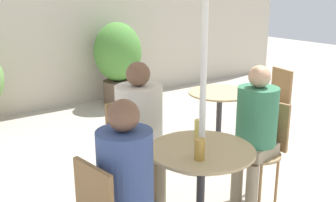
{
  "coord_description": "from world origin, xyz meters",
  "views": [
    {
      "loc": [
        -1.81,
        -1.81,
        1.78
      ],
      "look_at": [
        -0.16,
        0.5,
        0.96
      ],
      "focal_mm": 42.0,
      "sensor_mm": 36.0,
      "label": 1
    }
  ],
  "objects_px": {
    "seated_person_1": "(141,124)",
    "seated_person_2": "(127,179)",
    "cafe_table_near": "(201,175)",
    "potted_plant_1": "(118,59)",
    "beer_glass_0": "(200,149)",
    "beer_glass_1": "(199,130)",
    "cafe_table_far": "(219,112)",
    "bistro_chair_4": "(274,98)",
    "bistro_chair_1": "(130,142)",
    "seated_person_0": "(255,125)",
    "bistro_chair_0": "(264,142)"
  },
  "relations": [
    {
      "from": "cafe_table_near",
      "to": "bistro_chair_0",
      "type": "relative_size",
      "value": 0.85
    },
    {
      "from": "seated_person_1",
      "to": "bistro_chair_4",
      "type": "bearing_deg",
      "value": 0.61
    },
    {
      "from": "bistro_chair_4",
      "to": "seated_person_1",
      "type": "distance_m",
      "value": 2.09
    },
    {
      "from": "seated_person_1",
      "to": "cafe_table_near",
      "type": "bearing_deg",
      "value": -90.0
    },
    {
      "from": "cafe_table_far",
      "to": "bistro_chair_0",
      "type": "bearing_deg",
      "value": -111.5
    },
    {
      "from": "seated_person_0",
      "to": "seated_person_1",
      "type": "distance_m",
      "value": 0.92
    },
    {
      "from": "bistro_chair_0",
      "to": "bistro_chair_4",
      "type": "relative_size",
      "value": 1.0
    },
    {
      "from": "potted_plant_1",
      "to": "bistro_chair_0",
      "type": "bearing_deg",
      "value": -97.2
    },
    {
      "from": "bistro_chair_4",
      "to": "potted_plant_1",
      "type": "xyz_separation_m",
      "value": [
        -0.75,
        2.43,
        0.2
      ]
    },
    {
      "from": "potted_plant_1",
      "to": "cafe_table_far",
      "type": "bearing_deg",
      "value": -91.0
    },
    {
      "from": "cafe_table_near",
      "to": "potted_plant_1",
      "type": "distance_m",
      "value": 3.62
    },
    {
      "from": "bistro_chair_4",
      "to": "seated_person_2",
      "type": "relative_size",
      "value": 0.73
    },
    {
      "from": "cafe_table_near",
      "to": "seated_person_1",
      "type": "distance_m",
      "value": 0.69
    },
    {
      "from": "cafe_table_far",
      "to": "potted_plant_1",
      "type": "bearing_deg",
      "value": 89.0
    },
    {
      "from": "bistro_chair_1",
      "to": "seated_person_2",
      "type": "height_order",
      "value": "seated_person_2"
    },
    {
      "from": "cafe_table_near",
      "to": "seated_person_1",
      "type": "relative_size",
      "value": 0.6
    },
    {
      "from": "cafe_table_near",
      "to": "bistro_chair_1",
      "type": "bearing_deg",
      "value": 98.59
    },
    {
      "from": "seated_person_2",
      "to": "cafe_table_far",
      "type": "bearing_deg",
      "value": -65.73
    },
    {
      "from": "beer_glass_0",
      "to": "beer_glass_1",
      "type": "xyz_separation_m",
      "value": [
        0.22,
        0.28,
        0.0
      ]
    },
    {
      "from": "beer_glass_1",
      "to": "potted_plant_1",
      "type": "bearing_deg",
      "value": 71.25
    },
    {
      "from": "cafe_table_near",
      "to": "seated_person_0",
      "type": "relative_size",
      "value": 0.61
    },
    {
      "from": "seated_person_0",
      "to": "potted_plant_1",
      "type": "distance_m",
      "value": 3.36
    },
    {
      "from": "cafe_table_far",
      "to": "seated_person_0",
      "type": "distance_m",
      "value": 1.13
    },
    {
      "from": "cafe_table_near",
      "to": "potted_plant_1",
      "type": "height_order",
      "value": "potted_plant_1"
    },
    {
      "from": "bistro_chair_4",
      "to": "seated_person_0",
      "type": "distance_m",
      "value": 1.59
    },
    {
      "from": "bistro_chair_1",
      "to": "potted_plant_1",
      "type": "bearing_deg",
      "value": 54.64
    },
    {
      "from": "bistro_chair_4",
      "to": "potted_plant_1",
      "type": "distance_m",
      "value": 2.55
    },
    {
      "from": "beer_glass_1",
      "to": "beer_glass_0",
      "type": "bearing_deg",
      "value": -128.85
    },
    {
      "from": "cafe_table_near",
      "to": "cafe_table_far",
      "type": "xyz_separation_m",
      "value": [
        1.16,
        1.07,
        -0.02
      ]
    },
    {
      "from": "cafe_table_near",
      "to": "bistro_chair_4",
      "type": "xyz_separation_m",
      "value": [
        1.95,
        0.98,
        0.02
      ]
    },
    {
      "from": "cafe_table_near",
      "to": "beer_glass_1",
      "type": "relative_size",
      "value": 4.97
    },
    {
      "from": "cafe_table_far",
      "to": "seated_person_2",
      "type": "height_order",
      "value": "seated_person_2"
    },
    {
      "from": "bistro_chair_0",
      "to": "potted_plant_1",
      "type": "bearing_deg",
      "value": 164.21
    },
    {
      "from": "bistro_chair_0",
      "to": "bistro_chair_4",
      "type": "distance_m",
      "value": 1.45
    },
    {
      "from": "bistro_chair_1",
      "to": "seated_person_0",
      "type": "distance_m",
      "value": 1.05
    },
    {
      "from": "seated_person_1",
      "to": "seated_person_2",
      "type": "bearing_deg",
      "value": -135.1
    },
    {
      "from": "seated_person_1",
      "to": "seated_person_2",
      "type": "distance_m",
      "value": 0.92
    },
    {
      "from": "seated_person_1",
      "to": "beer_glass_0",
      "type": "distance_m",
      "value": 0.77
    },
    {
      "from": "cafe_table_far",
      "to": "cafe_table_near",
      "type": "bearing_deg",
      "value": -137.36
    },
    {
      "from": "bistro_chair_0",
      "to": "beer_glass_0",
      "type": "bearing_deg",
      "value": -83.54
    },
    {
      "from": "beer_glass_1",
      "to": "cafe_table_far",
      "type": "bearing_deg",
      "value": 40.81
    },
    {
      "from": "seated_person_1",
      "to": "beer_glass_0",
      "type": "xyz_separation_m",
      "value": [
        -0.03,
        -0.77,
        0.06
      ]
    },
    {
      "from": "cafe_table_near",
      "to": "seated_person_2",
      "type": "xyz_separation_m",
      "value": [
        -0.65,
        -0.1,
        0.21
      ]
    },
    {
      "from": "bistro_chair_0",
      "to": "potted_plant_1",
      "type": "height_order",
      "value": "potted_plant_1"
    },
    {
      "from": "bistro_chair_4",
      "to": "seated_person_2",
      "type": "distance_m",
      "value": 2.82
    },
    {
      "from": "bistro_chair_1",
      "to": "seated_person_0",
      "type": "xyz_separation_m",
      "value": [
        0.77,
        -0.69,
        0.19
      ]
    },
    {
      "from": "cafe_table_near",
      "to": "beer_glass_1",
      "type": "bearing_deg",
      "value": 57.2
    },
    {
      "from": "bistro_chair_1",
      "to": "seated_person_1",
      "type": "relative_size",
      "value": 0.71
    },
    {
      "from": "bistro_chair_4",
      "to": "beer_glass_1",
      "type": "xyz_separation_m",
      "value": [
        -1.86,
        -0.83,
        0.25
      ]
    },
    {
      "from": "cafe_table_far",
      "to": "bistro_chair_1",
      "type": "distance_m",
      "value": 1.31
    }
  ]
}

